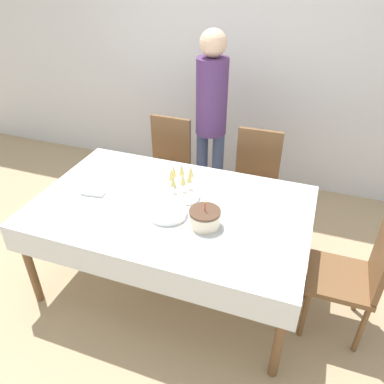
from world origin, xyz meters
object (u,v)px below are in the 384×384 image
(birthday_cake, at_px, (205,218))
(plate_stack_dessert, at_px, (186,195))
(dining_chair_right_end, at_px, (357,272))
(plate_stack_main, at_px, (168,212))
(person_standing, at_px, (211,110))
(dining_chair_far_left, at_px, (167,163))
(champagne_tray, at_px, (181,180))
(dining_chair_far_right, at_px, (254,179))

(birthday_cake, distance_m, plate_stack_dessert, 0.35)
(dining_chair_right_end, bearing_deg, plate_stack_main, -174.70)
(plate_stack_dessert, relative_size, person_standing, 0.12)
(dining_chair_far_left, bearing_deg, birthday_cake, -55.52)
(champagne_tray, bearing_deg, plate_stack_dessert, -47.93)
(dining_chair_far_right, bearing_deg, dining_chair_right_end, -47.04)
(champagne_tray, relative_size, person_standing, 0.16)
(champagne_tray, bearing_deg, dining_chair_far_left, 120.60)
(plate_stack_dessert, bearing_deg, plate_stack_main, -99.82)
(champagne_tray, bearing_deg, plate_stack_main, -85.06)
(dining_chair_far_right, xyz_separation_m, plate_stack_dessert, (-0.36, -0.80, 0.24))
(dining_chair_right_end, height_order, person_standing, person_standing)
(plate_stack_dessert, xyz_separation_m, person_standing, (-0.11, 0.96, 0.30))
(dining_chair_far_left, height_order, champagne_tray, dining_chair_far_left)
(birthday_cake, xyz_separation_m, plate_stack_main, (-0.27, 0.02, -0.03))
(dining_chair_far_right, distance_m, champagne_tray, 0.90)
(dining_chair_right_end, xyz_separation_m, birthday_cake, (-1.00, -0.13, 0.28))
(plate_stack_main, distance_m, plate_stack_dessert, 0.25)
(plate_stack_dessert, bearing_deg, person_standing, 96.65)
(dining_chair_right_end, relative_size, person_standing, 0.55)
(person_standing, bearing_deg, plate_stack_main, -86.68)
(champagne_tray, xyz_separation_m, plate_stack_dessert, (0.07, -0.08, -0.08))
(dining_chair_right_end, relative_size, birthday_cake, 4.66)
(champagne_tray, distance_m, plate_stack_dessert, 0.13)
(dining_chair_far_right, xyz_separation_m, birthday_cake, (-0.13, -1.06, 0.28))
(dining_chair_far_right, height_order, person_standing, person_standing)
(dining_chair_far_left, bearing_deg, plate_stack_main, -66.41)
(dining_chair_far_right, bearing_deg, person_standing, 162.04)
(birthday_cake, bearing_deg, dining_chair_far_right, 82.86)
(birthday_cake, bearing_deg, champagne_tray, 131.74)
(plate_stack_dessert, distance_m, person_standing, 1.01)
(birthday_cake, bearing_deg, plate_stack_main, 176.70)
(dining_chair_right_end, relative_size, plate_stack_dessert, 4.72)
(birthday_cake, distance_m, plate_stack_main, 0.27)
(dining_chair_far_right, xyz_separation_m, plate_stack_main, (-0.40, -1.04, 0.25))
(dining_chair_far_left, distance_m, birthday_cake, 1.32)
(dining_chair_right_end, distance_m, person_standing, 1.80)
(dining_chair_far_right, relative_size, champagne_tray, 3.34)
(dining_chair_far_left, relative_size, dining_chair_right_end, 1.00)
(dining_chair_far_left, xyz_separation_m, plate_stack_main, (0.46, -1.04, 0.25))
(birthday_cake, xyz_separation_m, champagne_tray, (-0.30, 0.34, 0.04))
(champagne_tray, bearing_deg, dining_chair_right_end, -8.88)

